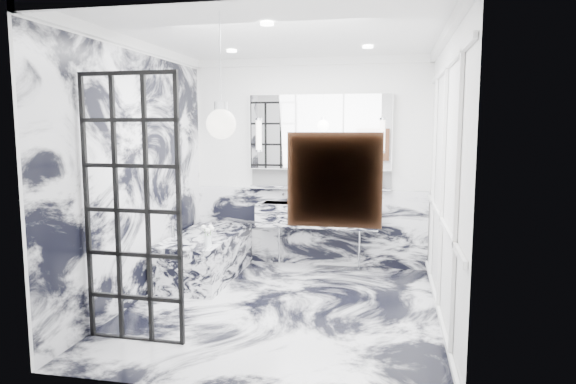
% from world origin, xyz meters
% --- Properties ---
extents(floor, '(3.60, 3.60, 0.00)m').
position_xyz_m(floor, '(0.00, 0.00, 0.00)').
color(floor, silver).
rests_on(floor, ground).
extents(ceiling, '(3.60, 3.60, 0.00)m').
position_xyz_m(ceiling, '(0.00, 0.00, 2.80)').
color(ceiling, white).
rests_on(ceiling, wall_back).
extents(wall_back, '(3.60, 0.00, 3.60)m').
position_xyz_m(wall_back, '(0.00, 1.80, 1.40)').
color(wall_back, white).
rests_on(wall_back, floor).
extents(wall_front, '(3.60, 0.00, 3.60)m').
position_xyz_m(wall_front, '(0.00, -1.80, 1.40)').
color(wall_front, white).
rests_on(wall_front, floor).
extents(wall_left, '(0.00, 3.60, 3.60)m').
position_xyz_m(wall_left, '(-1.60, 0.00, 1.40)').
color(wall_left, white).
rests_on(wall_left, floor).
extents(wall_right, '(0.00, 3.60, 3.60)m').
position_xyz_m(wall_right, '(1.60, 0.00, 1.40)').
color(wall_right, white).
rests_on(wall_right, floor).
extents(marble_clad_back, '(3.18, 0.05, 1.05)m').
position_xyz_m(marble_clad_back, '(0.00, 1.78, 0.53)').
color(marble_clad_back, silver).
rests_on(marble_clad_back, floor).
extents(marble_clad_left, '(0.02, 3.56, 2.68)m').
position_xyz_m(marble_clad_left, '(-1.59, 0.00, 1.34)').
color(marble_clad_left, silver).
rests_on(marble_clad_left, floor).
extents(panel_molding, '(0.03, 3.40, 2.30)m').
position_xyz_m(panel_molding, '(1.58, 0.00, 1.30)').
color(panel_molding, white).
rests_on(panel_molding, floor).
extents(soap_bottle_a, '(0.10, 0.10, 0.20)m').
position_xyz_m(soap_bottle_a, '(0.63, 1.71, 1.19)').
color(soap_bottle_a, '#8C5919').
rests_on(soap_bottle_a, ledge).
extents(soap_bottle_b, '(0.09, 0.10, 0.17)m').
position_xyz_m(soap_bottle_b, '(0.94, 1.71, 1.17)').
color(soap_bottle_b, '#4C4C51').
rests_on(soap_bottle_b, ledge).
extents(soap_bottle_c, '(0.15, 0.15, 0.15)m').
position_xyz_m(soap_bottle_c, '(0.67, 1.71, 1.17)').
color(soap_bottle_c, silver).
rests_on(soap_bottle_c, ledge).
extents(face_pot, '(0.17, 0.17, 0.17)m').
position_xyz_m(face_pot, '(0.30, 1.71, 1.17)').
color(face_pot, white).
rests_on(face_pot, ledge).
extents(amber_bottle, '(0.04, 0.04, 0.10)m').
position_xyz_m(amber_bottle, '(0.46, 1.71, 1.14)').
color(amber_bottle, '#8C5919').
rests_on(amber_bottle, ledge).
extents(flower_vase, '(0.08, 0.08, 0.12)m').
position_xyz_m(flower_vase, '(-0.92, 0.30, 0.61)').
color(flower_vase, silver).
rests_on(flower_vase, bathtub).
extents(crittall_door, '(0.88, 0.06, 2.34)m').
position_xyz_m(crittall_door, '(-1.10, -1.06, 1.17)').
color(crittall_door, black).
rests_on(crittall_door, floor).
extents(artwork, '(0.52, 0.05, 0.52)m').
position_xyz_m(artwork, '(0.73, -1.76, 1.55)').
color(artwork, '#C77314').
rests_on(artwork, wall_front).
extents(pendant_light, '(0.23, 0.23, 0.23)m').
position_xyz_m(pendant_light, '(-0.19, -1.32, 1.91)').
color(pendant_light, white).
rests_on(pendant_light, ceiling).
extents(trough_sink, '(1.60, 0.45, 0.30)m').
position_xyz_m(trough_sink, '(0.15, 1.55, 0.73)').
color(trough_sink, silver).
rests_on(trough_sink, wall_back).
extents(ledge, '(1.90, 0.14, 0.04)m').
position_xyz_m(ledge, '(0.15, 1.72, 1.07)').
color(ledge, silver).
rests_on(ledge, wall_back).
extents(subway_tile, '(1.90, 0.03, 0.23)m').
position_xyz_m(subway_tile, '(0.15, 1.78, 1.21)').
color(subway_tile, white).
rests_on(subway_tile, wall_back).
extents(mirror_cabinet, '(1.90, 0.16, 1.00)m').
position_xyz_m(mirror_cabinet, '(0.15, 1.73, 1.82)').
color(mirror_cabinet, white).
rests_on(mirror_cabinet, wall_back).
extents(sconce_left, '(0.07, 0.07, 0.40)m').
position_xyz_m(sconce_left, '(-0.67, 1.63, 1.78)').
color(sconce_left, white).
rests_on(sconce_left, mirror_cabinet).
extents(sconce_right, '(0.07, 0.07, 0.40)m').
position_xyz_m(sconce_right, '(0.97, 1.63, 1.78)').
color(sconce_right, white).
rests_on(sconce_right, mirror_cabinet).
extents(bathtub, '(0.75, 1.65, 0.55)m').
position_xyz_m(bathtub, '(-1.18, 0.90, 0.28)').
color(bathtub, silver).
rests_on(bathtub, floor).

